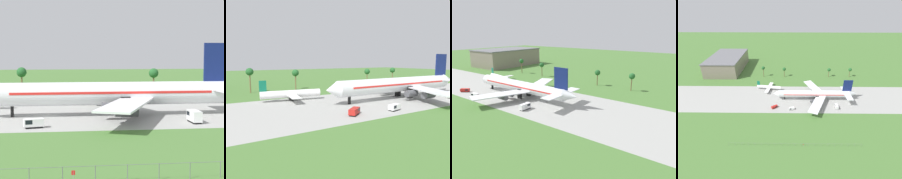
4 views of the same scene
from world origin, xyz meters
TOP-DOWN VIEW (x-y plane):
  - ground_plane at (0.00, 0.00)m, footprint 600.00×600.00m
  - taxiway_strip at (0.00, 0.00)m, footprint 320.00×44.00m
  - jet_airliner at (18.37, -1.64)m, footprint 71.41×56.40m
  - fuel_truck at (34.06, -14.59)m, footprint 2.06×5.46m
  - catering_van at (-2.14, -17.27)m, footprint 4.49×2.83m
  - perimeter_fence at (0.00, -55.00)m, footprint 80.10×0.10m
  - no_stopping_sign at (5.29, -55.31)m, footprint 0.44×0.08m
  - palm_tree_row at (13.85, 45.55)m, footprint 97.84×3.60m

SIDE VIEW (x-z plane):
  - ground_plane at x=0.00m, z-range 0.00..0.00m
  - taxiway_strip at x=0.00m, z-range 0.00..0.02m
  - no_stopping_sign at x=5.29m, z-range 0.21..1.89m
  - catering_van at x=-2.14m, z-range 0.10..2.11m
  - perimeter_fence at x=0.00m, z-range 0.40..2.50m
  - fuel_truck at x=34.06m, z-range 0.10..2.90m
  - jet_airliner at x=18.37m, z-range -3.69..14.85m
  - palm_tree_row at x=13.85m, z-range 2.86..14.86m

